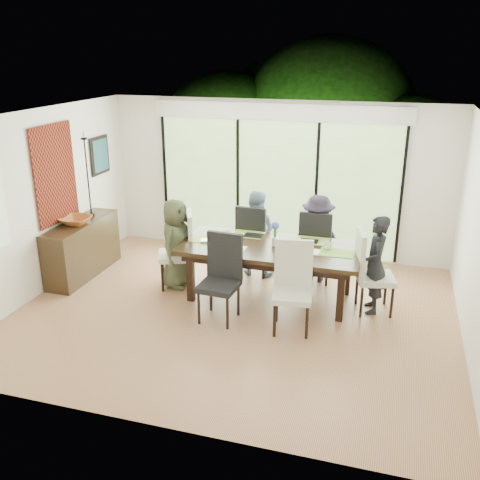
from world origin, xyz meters
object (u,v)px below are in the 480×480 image
(vase, at_px, (275,241))
(cup_a, at_px, (228,235))
(chair_far_left, at_px, (256,238))
(cup_c, at_px, (327,246))
(cup_b, at_px, (279,246))
(sideboard, at_px, (83,249))
(chair_near_left, at_px, (219,280))
(person_far_right, at_px, (317,239))
(person_right_end, at_px, (375,265))
(laptop, at_px, (213,242))
(chair_far_right, at_px, (317,244))
(chair_left_end, at_px, (175,250))
(chair_near_right, at_px, (292,289))
(person_left_end, at_px, (176,243))
(bowl, at_px, (76,220))
(chair_right_end, at_px, (376,272))
(person_far_left, at_px, (255,233))
(table_top, at_px, (271,248))

(vase, distance_m, cup_a, 0.76)
(chair_far_left, distance_m, cup_c, 1.48)
(cup_b, bearing_deg, sideboard, 178.81)
(chair_near_left, xyz_separation_m, person_far_right, (1.05, 1.70, 0.10))
(person_right_end, height_order, laptop, person_right_end)
(chair_far_right, relative_size, person_far_right, 0.85)
(cup_b, bearing_deg, chair_left_end, 176.53)
(chair_far_left, distance_m, chair_near_right, 1.96)
(person_far_right, bearing_deg, cup_b, 66.05)
(cup_b, distance_m, cup_c, 0.68)
(person_left_end, bearing_deg, person_right_end, -85.23)
(person_left_end, height_order, sideboard, person_left_end)
(laptop, bearing_deg, bowl, 166.02)
(laptop, height_order, cup_a, cup_a)
(chair_right_end, bearing_deg, chair_near_right, 117.13)
(chair_right_end, bearing_deg, person_far_left, 53.05)
(chair_near_right, relative_size, person_left_end, 0.85)
(person_left_end, relative_size, sideboard, 0.87)
(person_right_end, height_order, vase, person_right_end)
(chair_far_left, height_order, person_right_end, person_right_end)
(chair_right_end, bearing_deg, cup_b, 80.35)
(chair_far_left, height_order, sideboard, chair_far_left)
(chair_near_left, distance_m, person_far_left, 1.70)
(cup_a, bearing_deg, cup_b, -16.39)
(laptop, distance_m, sideboard, 2.29)
(chair_near_right, bearing_deg, sideboard, 158.11)
(chair_near_left, bearing_deg, person_left_end, 142.01)
(sideboard, bearing_deg, laptop, -1.71)
(person_far_left, height_order, vase, person_far_left)
(person_left_end, distance_m, laptop, 0.65)
(chair_far_right, bearing_deg, cup_c, 109.69)
(chair_near_right, height_order, sideboard, chair_near_right)
(person_far_right, xyz_separation_m, sideboard, (-3.66, -0.86, -0.25))
(chair_left_end, distance_m, laptop, 0.70)
(person_left_end, distance_m, cup_b, 1.64)
(person_far_right, bearing_deg, bowl, 14.06)
(person_far_right, relative_size, vase, 10.75)
(table_top, xyz_separation_m, chair_near_left, (-0.50, -0.87, -0.18))
(person_left_end, bearing_deg, laptop, -94.25)
(person_left_end, bearing_deg, cup_a, -74.35)
(chair_far_right, xyz_separation_m, chair_near_left, (-1.05, -1.72, 0.00))
(chair_left_end, relative_size, sideboard, 0.75)
(chair_left_end, relative_size, person_right_end, 0.85)
(chair_far_right, distance_m, laptop, 1.71)
(chair_left_end, relative_size, person_far_right, 0.85)
(chair_right_end, height_order, bowl, chair_right_end)
(table_top, distance_m, chair_right_end, 1.51)
(chair_far_right, distance_m, vase, 0.98)
(person_right_end, xyz_separation_m, laptop, (-2.33, -0.10, 0.13))
(chair_near_left, height_order, person_far_right, person_far_right)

